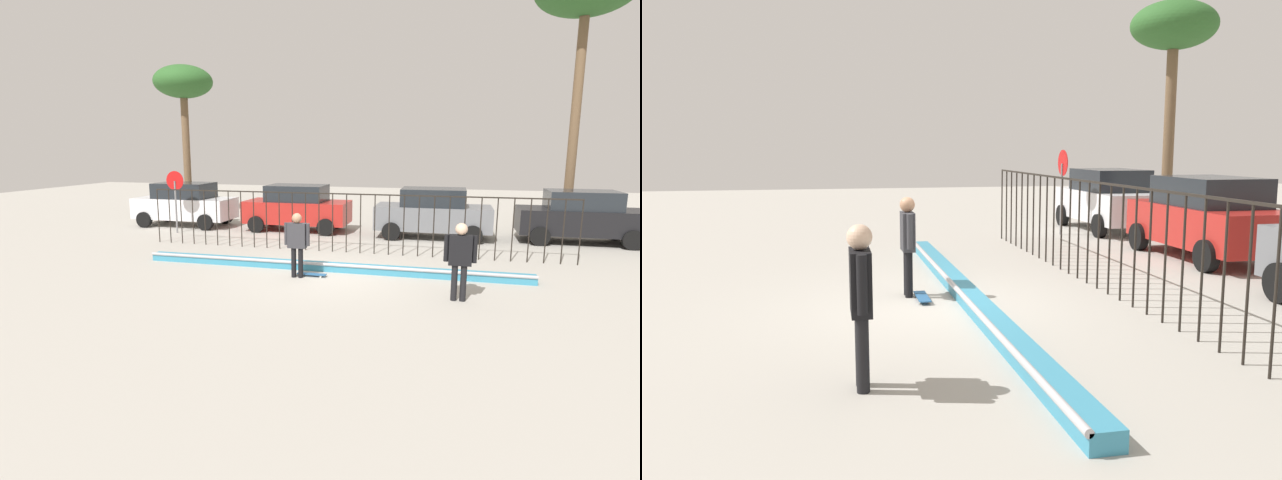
% 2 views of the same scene
% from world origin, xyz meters
% --- Properties ---
extents(ground_plane, '(60.00, 60.00, 0.00)m').
position_xyz_m(ground_plane, '(0.00, 0.00, 0.00)').
color(ground_plane, '#ADA89E').
extents(bowl_coping_ledge, '(11.00, 0.40, 0.27)m').
position_xyz_m(bowl_coping_ledge, '(0.00, 0.57, 0.12)').
color(bowl_coping_ledge, teal).
rests_on(bowl_coping_ledge, ground).
extents(perimeter_fence, '(14.04, 0.04, 1.96)m').
position_xyz_m(perimeter_fence, '(0.00, 3.13, 1.19)').
color(perimeter_fence, black).
rests_on(perimeter_fence, ground).
extents(skateboarder, '(0.70, 0.26, 1.73)m').
position_xyz_m(skateboarder, '(-0.60, -0.33, 1.04)').
color(skateboarder, black).
rests_on(skateboarder, ground).
extents(skateboard, '(0.80, 0.20, 0.07)m').
position_xyz_m(skateboard, '(-0.26, -0.14, 0.06)').
color(skateboard, '#26598C').
rests_on(skateboard, ground).
extents(camera_operator, '(0.72, 0.27, 1.79)m').
position_xyz_m(camera_operator, '(3.55, -1.35, 1.07)').
color(camera_operator, black).
rests_on(camera_operator, ground).
extents(parked_car_white, '(4.30, 2.12, 1.90)m').
position_xyz_m(parked_car_white, '(-8.08, 6.88, 0.97)').
color(parked_car_white, silver).
rests_on(parked_car_white, ground).
extents(parked_car_red, '(4.30, 2.12, 1.90)m').
position_xyz_m(parked_car_red, '(-2.90, 6.93, 0.97)').
color(parked_car_red, '#B2231E').
rests_on(parked_car_red, ground).
extents(parked_car_gray, '(4.30, 2.12, 1.90)m').
position_xyz_m(parked_car_gray, '(2.63, 6.63, 0.97)').
color(parked_car_gray, slate).
rests_on(parked_car_gray, ground).
extents(parked_car_black, '(4.30, 2.12, 1.90)m').
position_xyz_m(parked_car_black, '(7.85, 6.96, 0.97)').
color(parked_car_black, black).
rests_on(parked_car_black, ground).
extents(stop_sign, '(0.76, 0.07, 2.50)m').
position_xyz_m(stop_sign, '(-7.44, 5.09, 1.62)').
color(stop_sign, slate).
rests_on(stop_sign, ground).
extents(palm_tree_short, '(2.82, 2.82, 7.32)m').
position_xyz_m(palm_tree_short, '(-9.46, 9.62, 6.33)').
color(palm_tree_short, brown).
rests_on(palm_tree_short, ground).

